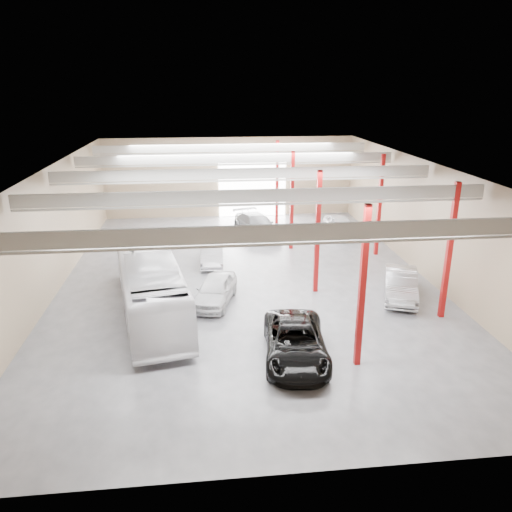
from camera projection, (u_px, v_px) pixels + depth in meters
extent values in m
cube|color=#4B4B51|center=(247.00, 281.00, 30.38)|extent=(22.00, 32.00, 0.01)
cube|color=#A8A8A4|center=(246.00, 166.00, 28.10)|extent=(22.00, 32.00, 0.12)
cube|color=#765F49|center=(230.00, 177.00, 44.27)|extent=(22.00, 0.12, 7.00)
cube|color=#765F49|center=(298.00, 375.00, 14.21)|extent=(22.00, 0.12, 7.00)
cube|color=#765F49|center=(52.00, 231.00, 28.09)|extent=(0.12, 32.00, 7.00)
cube|color=#765F49|center=(426.00, 220.00, 30.39)|extent=(0.12, 32.00, 7.00)
cube|color=white|center=(252.00, 188.00, 44.66)|extent=(6.00, 0.20, 5.00)
cube|color=maroon|center=(362.00, 288.00, 20.25)|extent=(0.25, 0.25, 7.00)
cube|color=maroon|center=(318.00, 233.00, 27.76)|extent=(0.25, 0.25, 7.00)
cube|color=maroon|center=(292.00, 201.00, 35.27)|extent=(0.25, 0.25, 7.00)
cube|color=maroon|center=(277.00, 183.00, 41.85)|extent=(0.25, 0.25, 7.00)
cube|color=maroon|center=(449.00, 252.00, 24.60)|extent=(0.25, 0.25, 7.00)
cube|color=maroon|center=(379.00, 206.00, 33.99)|extent=(0.25, 0.25, 7.00)
cube|color=#A9A9A4|center=(278.00, 233.00, 16.97)|extent=(21.60, 0.15, 0.60)
cube|color=#A9A9A4|center=(278.00, 244.00, 17.10)|extent=(21.60, 0.10, 0.10)
cube|color=#A9A9A4|center=(258.00, 196.00, 22.61)|extent=(21.60, 0.15, 0.60)
cube|color=#A9A9A4|center=(258.00, 204.00, 22.74)|extent=(21.60, 0.10, 0.10)
cube|color=#A9A9A4|center=(246.00, 174.00, 28.24)|extent=(21.60, 0.15, 0.60)
cube|color=#A9A9A4|center=(246.00, 181.00, 28.37)|extent=(21.60, 0.10, 0.10)
cube|color=#A9A9A4|center=(238.00, 159.00, 33.88)|extent=(21.60, 0.15, 0.60)
cube|color=#A9A9A4|center=(238.00, 165.00, 34.01)|extent=(21.60, 0.10, 0.10)
cube|color=#A9A9A4|center=(232.00, 148.00, 39.52)|extent=(21.60, 0.15, 0.60)
cube|color=#A9A9A4|center=(232.00, 153.00, 39.65)|extent=(21.60, 0.10, 0.10)
imported|color=silver|center=(150.00, 283.00, 25.67)|extent=(4.93, 12.07, 3.28)
imported|color=black|center=(295.00, 342.00, 21.53)|extent=(3.21, 5.95, 1.59)
imported|color=silver|center=(215.00, 290.00, 27.11)|extent=(2.95, 4.75, 1.51)
imported|color=silver|center=(212.00, 254.00, 33.13)|extent=(1.59, 4.21, 1.37)
imported|color=slate|center=(257.00, 225.00, 39.17)|extent=(3.83, 6.17, 1.67)
imported|color=#9D9DA1|center=(401.00, 284.00, 27.76)|extent=(3.22, 5.15, 1.60)
imported|color=silver|center=(341.00, 226.00, 39.38)|extent=(2.11, 4.58, 1.52)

